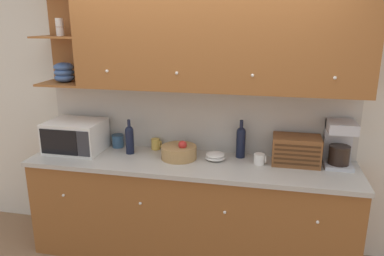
% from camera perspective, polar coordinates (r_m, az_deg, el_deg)
% --- Properties ---
extents(ground_plane, '(24.00, 24.00, 0.00)m').
position_cam_1_polar(ground_plane, '(3.98, 0.68, -15.97)').
color(ground_plane, '#896647').
extents(wall_back, '(5.25, 0.06, 2.60)m').
position_cam_1_polar(wall_back, '(3.49, 0.85, 2.67)').
color(wall_back, beige).
rests_on(wall_back, ground_plane).
extents(counter_unit, '(2.87, 0.65, 0.92)m').
position_cam_1_polar(counter_unit, '(3.48, -0.33, -12.18)').
color(counter_unit, '#935628').
rests_on(counter_unit, ground_plane).
extents(backsplash_panel, '(2.85, 0.01, 0.62)m').
position_cam_1_polar(backsplash_panel, '(3.47, 0.73, 1.43)').
color(backsplash_panel, '#B7B2A8').
rests_on(backsplash_panel, counter_unit).
extents(upper_cabinets, '(2.85, 0.38, 0.89)m').
position_cam_1_polar(upper_cabinets, '(3.16, 3.23, 13.75)').
color(upper_cabinets, '#935628').
rests_on(upper_cabinets, backsplash_panel).
extents(microwave, '(0.51, 0.41, 0.29)m').
position_cam_1_polar(microwave, '(3.67, -17.32, -1.19)').
color(microwave, silver).
rests_on(microwave, counter_unit).
extents(storage_canister, '(0.11, 0.11, 0.13)m').
position_cam_1_polar(storage_canister, '(3.70, -11.23, -1.93)').
color(storage_canister, '#33567A').
rests_on(storage_canister, counter_unit).
extents(wine_bottle, '(0.08, 0.08, 0.32)m').
position_cam_1_polar(wine_bottle, '(3.48, -9.49, -1.57)').
color(wine_bottle, black).
rests_on(wine_bottle, counter_unit).
extents(mug_blue_second, '(0.09, 0.08, 0.10)m').
position_cam_1_polar(mug_blue_second, '(3.59, -5.52, -2.44)').
color(mug_blue_second, gold).
rests_on(mug_blue_second, counter_unit).
extents(fruit_basket, '(0.32, 0.32, 0.18)m').
position_cam_1_polar(fruit_basket, '(3.34, -1.99, -3.67)').
color(fruit_basket, '#A87F4C').
rests_on(fruit_basket, counter_unit).
extents(bowl_stack_on_counter, '(0.18, 0.18, 0.07)m').
position_cam_1_polar(bowl_stack_on_counter, '(3.32, 3.55, -4.29)').
color(bowl_stack_on_counter, silver).
rests_on(bowl_stack_on_counter, counter_unit).
extents(second_wine_bottle, '(0.08, 0.08, 0.34)m').
position_cam_1_polar(second_wine_bottle, '(3.37, 7.45, -1.93)').
color(second_wine_bottle, black).
rests_on(second_wine_bottle, counter_unit).
extents(mug, '(0.10, 0.09, 0.09)m').
position_cam_1_polar(mug, '(3.26, 10.25, -4.69)').
color(mug, silver).
rests_on(mug, counter_unit).
extents(bread_box, '(0.40, 0.25, 0.25)m').
position_cam_1_polar(bread_box, '(3.31, 15.59, -3.28)').
color(bread_box, brown).
rests_on(bread_box, counter_unit).
extents(coffee_maker, '(0.23, 0.26, 0.39)m').
position_cam_1_polar(coffee_maker, '(3.37, 21.54, -2.13)').
color(coffee_maker, '#B7B7BC').
rests_on(coffee_maker, counter_unit).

